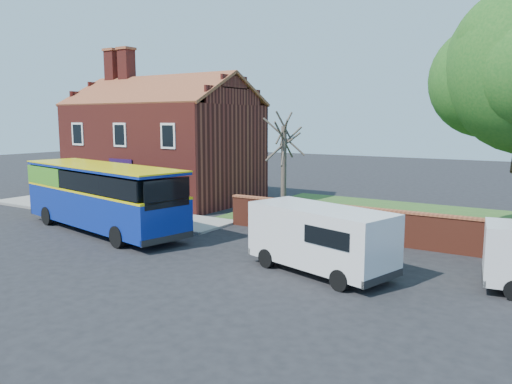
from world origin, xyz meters
The scene contains 9 objects.
ground centered at (0.00, 0.00, 0.00)m, with size 120.00×120.00×0.00m, color black.
pavement centered at (-7.00, 5.75, 0.06)m, with size 18.00×3.50×0.12m, color gray.
kerb centered at (-7.00, 4.00, 0.07)m, with size 18.00×0.15×0.14m, color slate.
grass_strip centered at (13.00, 13.00, 0.02)m, with size 26.00×12.00×0.04m, color #426B28.
shop_building centered at (-7.02, 11.50, 3.41)m, with size 12.30×8.13×10.50m.
boundary_wall centered at (13.00, 7.00, 0.81)m, with size 22.00×0.38×1.60m.
bus centered at (-3.00, 2.22, 1.88)m, with size 11.23×4.87×3.32m.
van_near centered at (9.49, 1.63, 1.35)m, with size 5.88×3.64×2.41m.
bare_tree centered at (3.90, 8.94, 2.91)m, with size 2.13×2.54×5.68m.
Camera 1 is at (16.86, -14.53, 5.53)m, focal length 35.00 mm.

